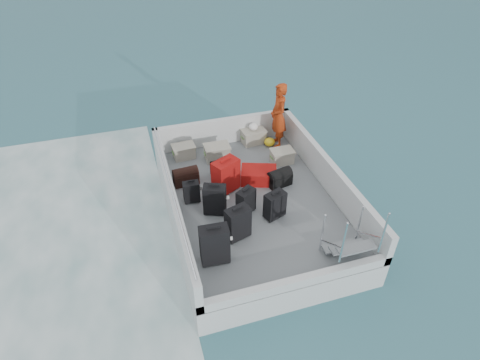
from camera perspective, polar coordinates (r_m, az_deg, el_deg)
The scene contains 23 objects.
ground at distance 9.19m, azimuth 1.76°, elevation -5.66°, with size 160.00×160.00×0.00m, color #194A58.
wake_foam at distance 9.27m, azimuth -28.24°, elevation -10.98°, with size 10.00×10.00×0.00m, color white.
ferry_hull at distance 8.99m, azimuth 1.80°, elevation -4.26°, with size 3.60×5.00×0.60m, color silver.
deck at distance 8.78m, azimuth 1.84°, elevation -2.75°, with size 3.30×4.70×0.02m, color slate.
deck_fittings at distance 8.41m, azimuth 4.82°, elevation -1.65°, with size 3.60×5.00×0.90m.
suitcase_0 at distance 7.24m, azimuth -3.63°, elevation -9.24°, with size 0.52×0.29×0.80m, color black.
suitcase_1 at distance 8.23m, azimuth -3.61°, elevation -2.85°, with size 0.46×0.26×0.68m, color black.
suitcase_2 at distance 8.61m, azimuth -6.91°, elevation -1.75°, with size 0.34×0.21×0.50m, color black.
suitcase_3 at distance 7.68m, azimuth -0.31°, elevation -6.20°, with size 0.46×0.27×0.70m, color black.
suitcase_4 at distance 8.26m, azimuth 0.85°, elevation -3.10°, with size 0.39×0.23×0.58m, color black.
suitcase_5 at distance 8.78m, azimuth -2.02°, elevation 0.57°, with size 0.57×0.34×0.78m, color #A2130C.
suitcase_7 at distance 8.18m, azimuth 4.98°, elevation -3.63°, with size 0.43×0.25×0.60m, color black.
suitcase_8 at distance 9.20m, azimuth 2.68°, elevation 0.69°, with size 0.53×0.80×0.32m, color #A2130C.
duffel_0 at distance 9.20m, azimuth -7.70°, elevation 0.37°, with size 0.57×0.30×0.32m, color black, non-canonical shape.
duffel_1 at distance 9.39m, azimuth -2.52°, elevation 1.58°, with size 0.52×0.30×0.32m, color black, non-canonical shape.
duffel_2 at distance 9.11m, azimuth 5.63°, elevation 0.14°, with size 0.53×0.30×0.32m, color black, non-canonical shape.
crate_0 at distance 10.08m, azimuth -7.97°, elevation 3.98°, with size 0.52×0.36×0.31m, color #ABA795.
crate_1 at distance 9.92m, azimuth -3.26°, elevation 3.86°, with size 0.59×0.40×0.35m, color #ABA795.
crate_2 at distance 10.57m, azimuth 1.89°, elevation 6.18°, with size 0.58×0.40×0.35m, color #ABA795.
crate_3 at distance 9.86m, azimuth 5.99°, elevation 3.30°, with size 0.52×0.36×0.31m, color #ABA795.
yellow_bag at distance 10.49m, azimuth 4.22°, elevation 5.41°, with size 0.28×0.26×0.22m, color yellow.
white_bag at distance 10.43m, azimuth 1.92°, elevation 7.43°, with size 0.24×0.24×0.18m, color white.
passenger at distance 10.18m, azimuth 5.48°, elevation 9.06°, with size 0.62×0.40×1.69m, color #EA4616.
Camera 1 is at (-2.24, -6.33, 6.28)m, focal length 30.00 mm.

